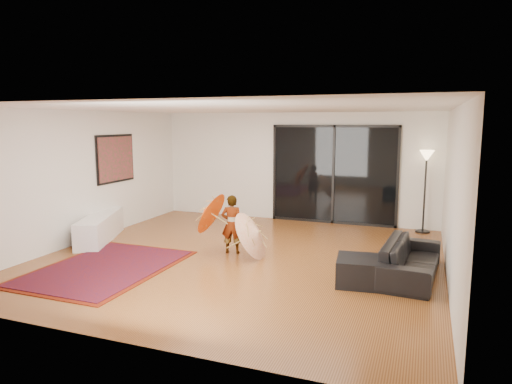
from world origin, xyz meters
The scene contains 17 objects.
floor centered at (0.00, 0.00, 0.00)m, with size 7.00×7.00×0.00m, color brown.
ceiling centered at (0.00, 0.00, 2.70)m, with size 7.00×7.00×0.00m, color white.
wall_back centered at (0.00, 3.50, 1.35)m, with size 7.00×7.00×0.00m, color silver.
wall_front centered at (0.00, -3.50, 1.35)m, with size 7.00×7.00×0.00m, color silver.
wall_left centered at (-3.50, 0.00, 1.35)m, with size 7.00×7.00×0.00m, color silver.
wall_right centered at (3.50, 0.00, 1.35)m, with size 7.00×7.00×0.00m, color silver.
sliding_door centered at (1.00, 3.47, 1.20)m, with size 3.06×0.07×2.40m.
painting centered at (-3.46, 1.00, 1.65)m, with size 0.04×1.28×1.08m.
media_console centered at (-3.25, 0.10, 0.27)m, with size 0.49×1.94×0.54m, color white.
speaker centered at (-3.25, -0.48, 0.15)m, with size 0.26×0.26×0.30m, color #424244.
persian_rug centered at (-1.93, -1.39, 0.01)m, with size 2.03×2.83×0.02m.
sofa centered at (2.95, -0.01, 0.29)m, with size 1.98×0.78×0.58m, color black.
ottoman centered at (2.25, -0.63, 0.21)m, with size 0.72×0.72×0.41m, color black.
floor_lamp centered at (3.10, 3.25, 1.46)m, with size 0.32×0.32×1.85m.
child centered at (-0.28, 0.22, 0.56)m, with size 0.41×0.27×1.12m, color #999999.
parasol_orange centered at (-0.83, 0.17, 0.73)m, with size 0.54×0.86×0.88m.
parasol_white centered at (0.32, 0.07, 0.50)m, with size 0.63×0.94×0.97m.
Camera 1 is at (3.11, -7.49, 2.47)m, focal length 32.00 mm.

